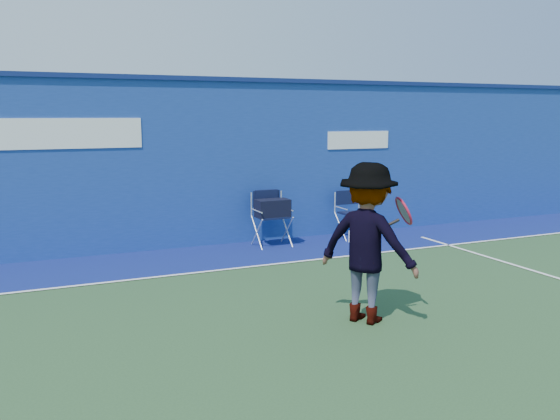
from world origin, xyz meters
name	(u,v)px	position (x,y,z in m)	size (l,w,h in m)	color
ground	(308,343)	(0.00, 0.00, 0.00)	(80.00, 80.00, 0.00)	#274725
stadium_wall	(181,162)	(0.00, 5.20, 1.55)	(24.00, 0.50, 3.08)	navy
out_of_bounds_strip	(200,258)	(0.00, 4.10, 0.00)	(24.00, 1.80, 0.01)	navy
court_lines	(285,324)	(0.00, 0.60, 0.01)	(24.00, 12.00, 0.01)	white
directors_chair_left	(272,223)	(1.49, 4.51, 0.43)	(0.60, 0.56, 1.02)	silver
directors_chair_right	(352,224)	(3.22, 4.53, 0.29)	(0.55, 0.49, 0.92)	silver
water_bottle	(350,237)	(2.96, 4.17, 0.11)	(0.07, 0.07, 0.23)	white
tennis_player	(368,243)	(0.95, 0.36, 0.94)	(1.25, 1.39, 1.87)	#EA4738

